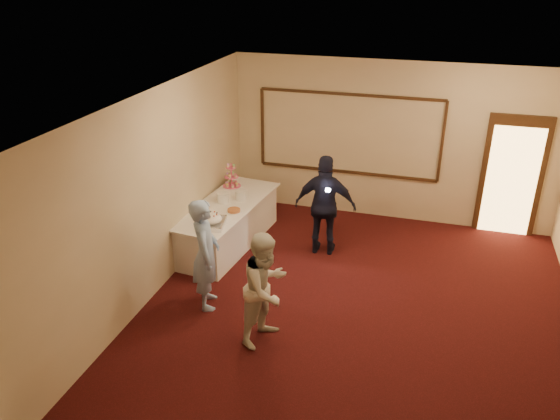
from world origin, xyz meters
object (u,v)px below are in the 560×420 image
object	(u,v)px
plate_stack_a	(223,198)
tart	(234,211)
pavlova_tray	(212,220)
plate_stack_b	(241,195)
guest	(325,206)
woman	(266,288)
buffet_table	(228,224)
cupcake_stand	(231,177)
man	(206,254)

from	to	relation	value
plate_stack_a	tart	distance (m)	0.46
pavlova_tray	plate_stack_b	size ratio (longest dim) A/B	2.84
pavlova_tray	guest	bearing A→B (deg)	32.96
woman	guest	bearing A→B (deg)	14.97
buffet_table	guest	world-z (taller)	guest
buffet_table	pavlova_tray	xyz separation A→B (m)	(0.08, -0.82, 0.47)
guest	tart	bearing A→B (deg)	14.01
plate_stack_b	tart	xyz separation A→B (m)	(0.07, -0.52, -0.06)
pavlova_tray	guest	world-z (taller)	guest
cupcake_stand	guest	world-z (taller)	guest
man	cupcake_stand	bearing A→B (deg)	-7.89
plate_stack_b	man	world-z (taller)	man
buffet_table	tart	distance (m)	0.53
plate_stack_a	guest	distance (m)	1.77
woman	guest	world-z (taller)	guest
man	guest	bearing A→B (deg)	-53.67
tart	woman	size ratio (longest dim) A/B	0.16
plate_stack_b	woman	xyz separation A→B (m)	(1.29, -2.55, -0.08)
pavlova_tray	plate_stack_a	distance (m)	0.90
plate_stack_a	tart	world-z (taller)	plate_stack_a
cupcake_stand	plate_stack_b	bearing A→B (deg)	-54.70
man	guest	distance (m)	2.38
cupcake_stand	plate_stack_b	world-z (taller)	cupcake_stand
buffet_table	cupcake_stand	xyz separation A→B (m)	(-0.21, 0.80, 0.56)
plate_stack_a	man	xyz separation A→B (m)	(0.49, -1.86, -0.03)
cupcake_stand	tart	distance (m)	1.15
cupcake_stand	man	xyz separation A→B (m)	(0.62, -2.59, -0.11)
guest	plate_stack_b	bearing A→B (deg)	-5.81
pavlova_tray	plate_stack_b	bearing A→B (deg)	85.64
cupcake_stand	plate_stack_a	size ratio (longest dim) A/B	2.34
buffet_table	woman	world-z (taller)	woman
cupcake_stand	plate_stack_b	size ratio (longest dim) A/B	2.40
plate_stack_a	man	size ratio (longest dim) A/B	0.13
buffet_table	cupcake_stand	world-z (taller)	cupcake_stand
woman	plate_stack_b	bearing A→B (deg)	46.90
buffet_table	cupcake_stand	size ratio (longest dim) A/B	5.24
cupcake_stand	man	world-z (taller)	man
guest	man	bearing A→B (deg)	53.65
buffet_table	woman	bearing A→B (deg)	-57.62
pavlova_tray	plate_stack_a	world-z (taller)	pavlova_tray
tart	woman	world-z (taller)	woman
buffet_table	guest	distance (m)	1.76
woman	guest	xyz separation A→B (m)	(0.22, 2.50, 0.10)
buffet_table	plate_stack_a	world-z (taller)	plate_stack_a
pavlova_tray	cupcake_stand	size ratio (longest dim) A/B	1.18
buffet_table	cupcake_stand	bearing A→B (deg)	105.06
pavlova_tray	woman	xyz separation A→B (m)	(1.37, -1.47, -0.08)
woman	guest	size ratio (longest dim) A/B	0.89
cupcake_stand	woman	world-z (taller)	woman
plate_stack_b	woman	distance (m)	2.86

